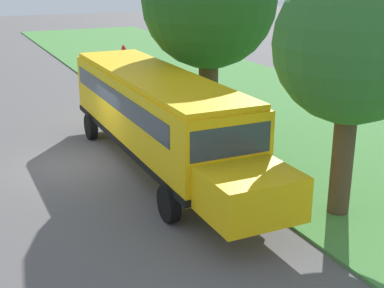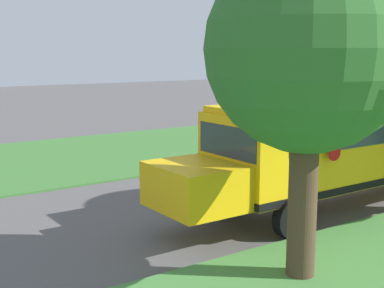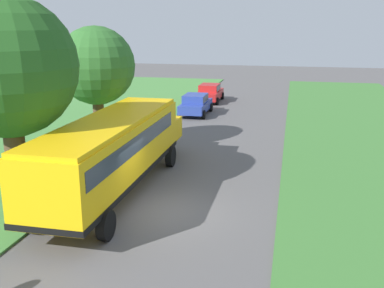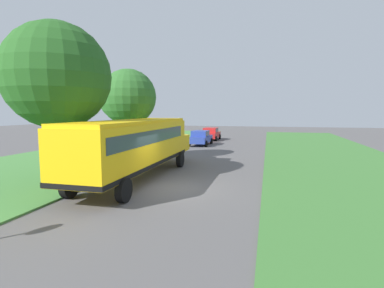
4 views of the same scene
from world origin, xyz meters
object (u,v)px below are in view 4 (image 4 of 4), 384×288
at_px(oak_tree_beside_bus, 57,77).
at_px(oak_tree_roadside_mid, 126,99).
at_px(school_bus, 136,143).
at_px(car_blue_nearest, 201,137).
at_px(car_red_middle, 211,133).

height_order(oak_tree_beside_bus, oak_tree_roadside_mid, oak_tree_beside_bus).
xyz_separation_m(school_bus, car_blue_nearest, (-0.25, 16.66, -1.05)).
height_order(car_blue_nearest, car_red_middle, same).
relative_size(car_blue_nearest, oak_tree_roadside_mid, 0.66).
bearing_deg(oak_tree_roadside_mid, car_red_middle, 80.12).
relative_size(car_blue_nearest, car_red_middle, 1.00).
distance_m(car_blue_nearest, oak_tree_beside_bus, 19.48).
xyz_separation_m(school_bus, car_red_middle, (-0.25, 22.60, -1.05)).
bearing_deg(school_bus, oak_tree_roadside_mid, 120.78).
height_order(school_bus, car_red_middle, school_bus).
distance_m(school_bus, oak_tree_beside_bus, 4.97).
distance_m(car_red_middle, oak_tree_roadside_mid, 17.80).
height_order(school_bus, oak_tree_roadside_mid, oak_tree_roadside_mid).
xyz_separation_m(car_blue_nearest, oak_tree_beside_bus, (-2.78, -18.78, 4.37)).
bearing_deg(oak_tree_beside_bus, car_red_middle, 83.58).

